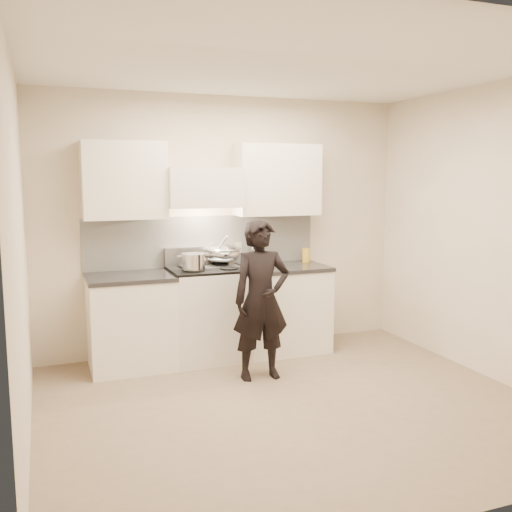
{
  "coord_description": "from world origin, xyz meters",
  "views": [
    {
      "loc": [
        -1.85,
        -4.07,
        1.87
      ],
      "look_at": [
        0.08,
        1.05,
        1.1
      ],
      "focal_mm": 40.0,
      "sensor_mm": 36.0,
      "label": 1
    }
  ],
  "objects_px": {
    "counter_right": "(282,308)",
    "wok": "(222,253)",
    "utensil_crock": "(254,255)",
    "person": "(261,300)",
    "stove": "(208,313)"
  },
  "relations": [
    {
      "from": "stove",
      "to": "utensil_crock",
      "type": "bearing_deg",
      "value": 21.88
    },
    {
      "from": "counter_right",
      "to": "wok",
      "type": "relative_size",
      "value": 1.86
    },
    {
      "from": "counter_right",
      "to": "person",
      "type": "distance_m",
      "value": 0.94
    },
    {
      "from": "counter_right",
      "to": "person",
      "type": "bearing_deg",
      "value": -125.97
    },
    {
      "from": "counter_right",
      "to": "utensil_crock",
      "type": "distance_m",
      "value": 0.65
    },
    {
      "from": "person",
      "to": "utensil_crock",
      "type": "bearing_deg",
      "value": 75.08
    },
    {
      "from": "counter_right",
      "to": "wok",
      "type": "xyz_separation_m",
      "value": [
        -0.63,
        0.14,
        0.61
      ]
    },
    {
      "from": "wok",
      "to": "utensil_crock",
      "type": "height_order",
      "value": "wok"
    },
    {
      "from": "counter_right",
      "to": "wok",
      "type": "bearing_deg",
      "value": 167.1
    },
    {
      "from": "counter_right",
      "to": "person",
      "type": "height_order",
      "value": "person"
    },
    {
      "from": "wok",
      "to": "utensil_crock",
      "type": "bearing_deg",
      "value": 13.52
    },
    {
      "from": "utensil_crock",
      "to": "wok",
      "type": "bearing_deg",
      "value": -166.48
    },
    {
      "from": "stove",
      "to": "utensil_crock",
      "type": "distance_m",
      "value": 0.84
    },
    {
      "from": "counter_right",
      "to": "utensil_crock",
      "type": "bearing_deg",
      "value": 133.91
    },
    {
      "from": "stove",
      "to": "wok",
      "type": "height_order",
      "value": "wok"
    }
  ]
}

